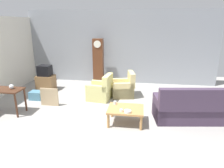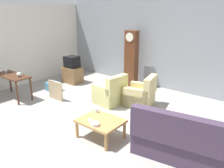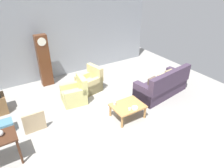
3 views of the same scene
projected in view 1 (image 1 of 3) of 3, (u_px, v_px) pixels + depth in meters
The scene contains 16 objects.
ground_plane at pixel (107, 115), 5.99m from camera, with size 10.40×10.40×0.00m, color #999691.
garage_door_wall at pixel (120, 47), 8.93m from camera, with size 8.40×0.16×3.20m, color gray.
couch_floral at pixel (193, 109), 5.54m from camera, with size 2.20×1.17×1.04m.
armchair_olive_near at pixel (101, 91), 7.15m from camera, with size 0.88×0.85×0.92m.
armchair_olive_far at pixel (124, 88), 7.46m from camera, with size 0.93×0.91×0.92m.
coffee_table_wood at pixel (126, 110), 5.41m from camera, with size 0.96×0.76×0.43m.
console_table_dark at pixel (1, 92), 5.96m from camera, with size 1.30×0.56×0.77m.
grandfather_clock at pixel (98, 62), 8.68m from camera, with size 0.44×0.30×2.01m.
tv_stand_cabinet at pixel (46, 83), 8.16m from camera, with size 0.68×0.52×0.60m, color brown.
tv_crt at pixel (45, 71), 8.01m from camera, with size 0.48×0.44×0.42m, color black.
framed_picture_leaning at pixel (49, 97), 6.59m from camera, with size 0.60×0.05×0.60m, color tan.
storage_box_blue at pixel (37, 95), 7.19m from camera, with size 0.45×0.36×0.30m, color teal.
glass_dome_cloche at pixel (11, 87), 5.90m from camera, with size 0.14×0.14×0.14m, color silver.
cup_white_porcelain at pixel (121, 110), 5.18m from camera, with size 0.08×0.08×0.07m, color white.
cup_blue_rimmed at pixel (115, 103), 5.66m from camera, with size 0.08×0.08×0.09m, color silver.
bowl_white_stacked at pixel (128, 111), 5.13m from camera, with size 0.19×0.19×0.06m, color white.
Camera 1 is at (0.96, -5.37, 2.64)m, focal length 32.09 mm.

